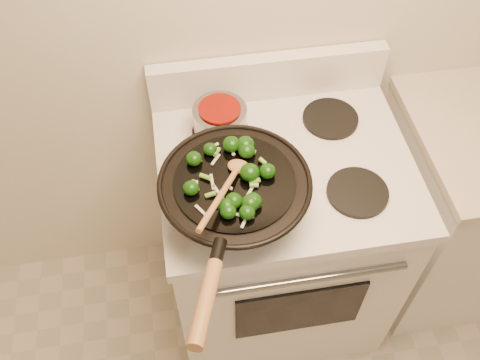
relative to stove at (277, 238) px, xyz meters
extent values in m
cube|color=white|center=(0.00, 0.00, -0.03)|extent=(0.76, 0.64, 0.88)
cube|color=white|center=(0.00, 0.00, 0.43)|extent=(0.78, 0.66, 0.04)
cube|color=white|center=(0.00, 0.30, 0.53)|extent=(0.78, 0.05, 0.16)
cylinder|color=gray|center=(0.00, -0.33, 0.31)|extent=(0.60, 0.02, 0.02)
cube|color=black|center=(0.00, -0.33, 0.08)|extent=(0.42, 0.01, 0.28)
cylinder|color=black|center=(-0.18, -0.15, 0.46)|extent=(0.18, 0.18, 0.01)
cylinder|color=black|center=(0.18, -0.15, 0.46)|extent=(0.18, 0.18, 0.01)
cylinder|color=black|center=(-0.18, 0.15, 0.46)|extent=(0.18, 0.18, 0.01)
cylinder|color=black|center=(0.18, 0.15, 0.46)|extent=(0.18, 0.18, 0.01)
torus|color=black|center=(-0.18, -0.15, 0.58)|extent=(0.41, 0.41, 0.02)
cylinder|color=black|center=(-0.18, -0.15, 0.58)|extent=(0.33, 0.33, 0.01)
cylinder|color=black|center=(-0.25, -0.37, 0.61)|extent=(0.05, 0.07, 0.04)
cylinder|color=#A57041|center=(-0.30, -0.50, 0.63)|extent=(0.10, 0.22, 0.07)
ellipsoid|color=#0F3908|center=(-0.30, -0.17, 0.60)|extent=(0.04, 0.04, 0.04)
cylinder|color=#4A7329|center=(-0.28, -0.17, 0.59)|extent=(0.02, 0.02, 0.02)
ellipsoid|color=#0F3908|center=(-0.21, -0.26, 0.60)|extent=(0.04, 0.04, 0.04)
ellipsoid|color=#0F3908|center=(-0.21, -0.24, 0.60)|extent=(0.04, 0.04, 0.04)
ellipsoid|color=#0F3908|center=(-0.15, -0.24, 0.61)|extent=(0.05, 0.05, 0.04)
cylinder|color=#4A7329|center=(-0.13, -0.24, 0.59)|extent=(0.02, 0.02, 0.01)
ellipsoid|color=#0F3908|center=(-0.09, -0.15, 0.61)|extent=(0.04, 0.04, 0.04)
ellipsoid|color=#0F3908|center=(-0.19, -0.23, 0.61)|extent=(0.05, 0.05, 0.04)
ellipsoid|color=#0F3908|center=(-0.23, -0.05, 0.60)|extent=(0.04, 0.04, 0.03)
cylinder|color=#4A7329|center=(-0.22, -0.05, 0.59)|extent=(0.02, 0.02, 0.02)
ellipsoid|color=#0F3908|center=(-0.13, -0.07, 0.61)|extent=(0.05, 0.05, 0.04)
ellipsoid|color=#0F3908|center=(-0.13, -0.05, 0.61)|extent=(0.05, 0.05, 0.04)
ellipsoid|color=#0F3908|center=(-0.17, -0.04, 0.61)|extent=(0.05, 0.05, 0.04)
cylinder|color=#4A7329|center=(-0.16, -0.04, 0.59)|extent=(0.02, 0.02, 0.02)
ellipsoid|color=#0F3908|center=(-0.17, -0.27, 0.60)|extent=(0.04, 0.04, 0.04)
ellipsoid|color=#0F3908|center=(-0.14, -0.15, 0.61)|extent=(0.05, 0.05, 0.04)
ellipsoid|color=#0F3908|center=(-0.28, -0.07, 0.60)|extent=(0.04, 0.04, 0.04)
cylinder|color=#4A7329|center=(-0.27, -0.07, 0.59)|extent=(0.02, 0.02, 0.02)
ellipsoid|color=#0F3908|center=(-0.15, -0.24, 0.61)|extent=(0.05, 0.05, 0.04)
cube|color=beige|center=(-0.28, -0.16, 0.59)|extent=(0.01, 0.04, 0.00)
cube|color=beige|center=(-0.15, -0.20, 0.59)|extent=(0.03, 0.04, 0.00)
cube|color=beige|center=(-0.23, -0.19, 0.59)|extent=(0.03, 0.05, 0.00)
cube|color=beige|center=(-0.28, -0.24, 0.59)|extent=(0.03, 0.05, 0.00)
cube|color=beige|center=(-0.22, -0.08, 0.59)|extent=(0.03, 0.04, 0.00)
cube|color=beige|center=(-0.23, -0.03, 0.59)|extent=(0.05, 0.03, 0.00)
cube|color=beige|center=(-0.16, -0.25, 0.59)|extent=(0.02, 0.06, 0.00)
cube|color=beige|center=(-0.24, -0.15, 0.59)|extent=(0.01, 0.05, 0.00)
cube|color=beige|center=(-0.23, -0.20, 0.59)|extent=(0.03, 0.05, 0.00)
cube|color=beige|center=(-0.20, -0.26, 0.59)|extent=(0.05, 0.03, 0.00)
cube|color=beige|center=(-0.17, -0.28, 0.59)|extent=(0.03, 0.05, 0.00)
cylinder|color=#68A434|center=(-0.29, -0.15, 0.60)|extent=(0.01, 0.02, 0.02)
cylinder|color=#68A434|center=(-0.10, -0.11, 0.60)|extent=(0.02, 0.03, 0.02)
cylinder|color=#68A434|center=(-0.12, -0.06, 0.60)|extent=(0.03, 0.02, 0.01)
cylinder|color=#68A434|center=(-0.13, -0.18, 0.60)|extent=(0.03, 0.03, 0.02)
cylinder|color=#68A434|center=(-0.13, -0.17, 0.60)|extent=(0.03, 0.02, 0.01)
cylinder|color=#68A434|center=(-0.26, -0.13, 0.60)|extent=(0.02, 0.01, 0.01)
cylinder|color=#68A434|center=(-0.21, -0.05, 0.60)|extent=(0.02, 0.03, 0.01)
cylinder|color=#68A434|center=(-0.25, -0.19, 0.60)|extent=(0.03, 0.02, 0.01)
sphere|color=beige|center=(-0.19, -0.18, 0.59)|extent=(0.01, 0.01, 0.01)
sphere|color=beige|center=(-0.17, -0.07, 0.59)|extent=(0.01, 0.01, 0.01)
sphere|color=beige|center=(-0.24, -0.23, 0.59)|extent=(0.01, 0.01, 0.01)
sphere|color=beige|center=(-0.14, -0.18, 0.59)|extent=(0.01, 0.01, 0.01)
ellipsoid|color=#A57041|center=(-0.16, -0.11, 0.60)|extent=(0.08, 0.07, 0.02)
cylinder|color=#A57041|center=(-0.23, -0.23, 0.63)|extent=(0.14, 0.23, 0.07)
cylinder|color=gray|center=(-0.18, 0.15, 0.51)|extent=(0.17, 0.17, 0.09)
cylinder|color=#740C05|center=(-0.18, 0.15, 0.56)|extent=(0.13, 0.13, 0.01)
cylinder|color=black|center=(-0.18, 0.01, 0.55)|extent=(0.02, 0.10, 0.02)
camera|label=1|loc=(-0.30, -1.00, 1.71)|focal=40.00mm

